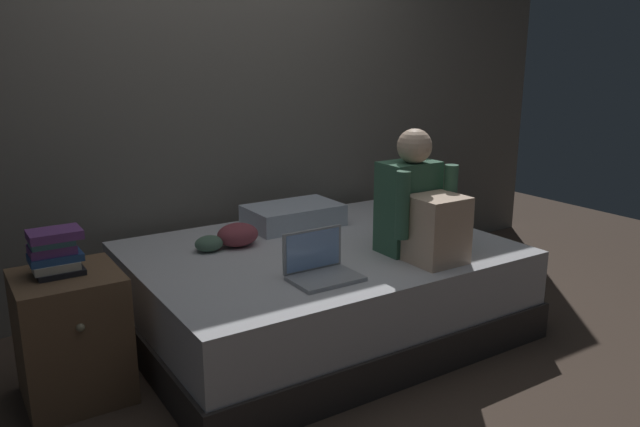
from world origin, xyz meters
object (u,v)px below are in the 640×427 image
nightstand (72,336)px  pillow (293,215)px  bed (320,289)px  clothes_pile (231,237)px  person_sitting (420,209)px  laptop (320,267)px  book_stack (55,252)px

nightstand → pillow: pillow is taller
bed → clothes_pile: clothes_pile is taller
nightstand → person_sitting: bearing=-13.9°
laptop → nightstand: bearing=158.2°
bed → laptop: 0.56m
person_sitting → book_stack: (-1.68, 0.44, -0.06)m
nightstand → pillow: bearing=17.3°
bed → person_sitting: size_ratio=3.05×
laptop → clothes_pile: (-0.15, 0.66, 0.00)m
bed → nightstand: nightstand is taller
laptop → clothes_pile: laptop is taller
book_stack → clothes_pile: size_ratio=0.61×
bed → book_stack: (-1.33, 0.04, 0.44)m
pillow → book_stack: bearing=-164.1°
person_sitting → pillow: 0.90m
nightstand → laptop: size_ratio=1.83×
laptop → book_stack: book_stack is taller
bed → nightstand: (-1.30, 0.02, 0.05)m
book_stack → person_sitting: bearing=-14.6°
person_sitting → pillow: (-0.26, 0.84, -0.19)m
nightstand → laptop: (1.04, -0.42, 0.25)m
laptop → pillow: 0.92m
nightstand → person_sitting: 1.76m
nightstand → laptop: 1.15m
laptop → clothes_pile: size_ratio=0.88×
person_sitting → bed: bearing=132.1°
clothes_pile → laptop: bearing=-77.2°
nightstand → pillow: 1.48m
pillow → clothes_pile: bearing=-159.2°
person_sitting → laptop: size_ratio=2.05×
book_stack → bed: bearing=-1.9°
nightstand → person_sitting: person_sitting is taller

